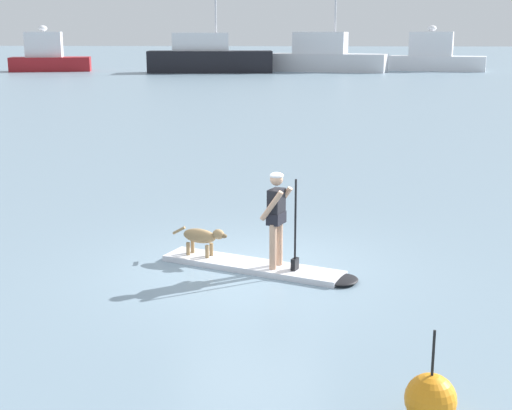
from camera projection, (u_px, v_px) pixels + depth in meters
ground_plane at (252, 269)px, 12.56m from camera, size 400.00×400.00×0.00m
paddleboard at (264, 268)px, 12.45m from camera, size 3.53×1.92×0.10m
person_paddler at (277, 213)px, 12.11m from camera, size 0.68×0.59×1.65m
dog at (202, 237)px, 12.88m from camera, size 1.06×0.49×0.53m
moored_boat_outer at (48, 57)px, 75.22m from camera, size 8.65×5.05×4.66m
moored_boat_starboard at (208, 57)px, 72.58m from camera, size 12.70×4.66×11.45m
moored_boat_center at (326, 57)px, 74.40m from camera, size 12.31×6.06×11.01m
moored_boat_far_port at (435, 56)px, 75.87m from camera, size 10.24×5.28×4.67m
marker_buoy at (430, 399)px, 7.54m from camera, size 0.55×0.55×1.05m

